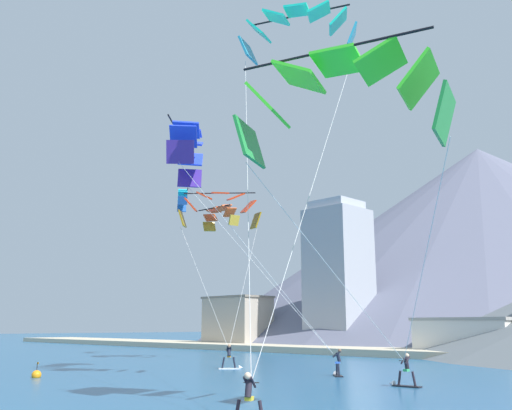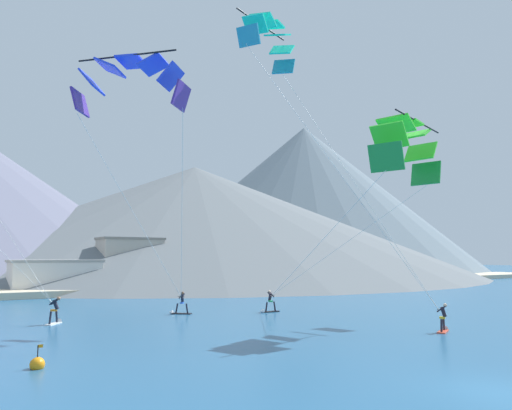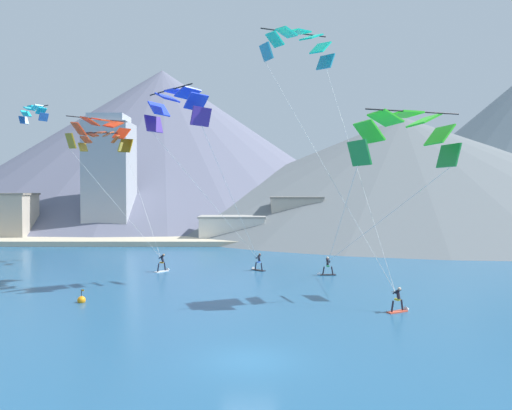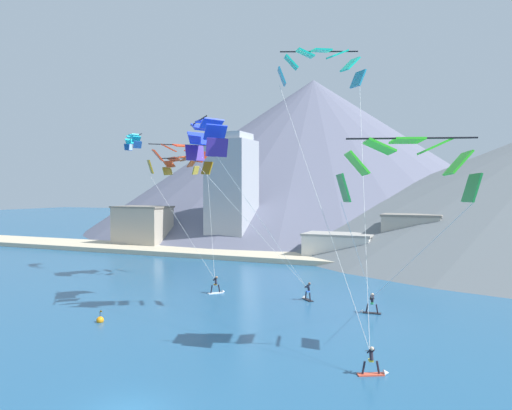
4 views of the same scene
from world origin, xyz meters
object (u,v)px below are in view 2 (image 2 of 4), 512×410
Objects in this scene: race_marker_buoy at (37,364)px; kitesurfer_far_right at (179,307)px; kitesurfer_near_trail at (56,315)px; kitesurfer_mid_center at (268,306)px; parafoil_kite_far_left at (270,38)px; parafoil_kite_far_right at (131,79)px; kitesurfer_far_left at (444,323)px; parafoil_kite_mid_center at (406,144)px.

kitesurfer_far_right is at bearing 48.45° from race_marker_buoy.
kitesurfer_near_trail reaches higher than kitesurfer_far_right.
kitesurfer_near_trail is 13.25m from race_marker_buoy.
parafoil_kite_far_left is at bearing -122.67° from kitesurfer_mid_center.
kitesurfer_far_right is (-6.15, 2.71, -0.01)m from kitesurfer_mid_center.
parafoil_kite_far_right reaches higher than kitesurfer_near_trail.
kitesurfer_mid_center reaches higher than race_marker_buoy.
race_marker_buoy is (-15.33, -6.42, -19.18)m from parafoil_kite_far_left.
race_marker_buoy is (-3.22, -12.84, -0.41)m from kitesurfer_near_trail.
kitesurfer_near_trail is at bearing 75.91° from race_marker_buoy.
kitesurfer_far_left reaches higher than race_marker_buoy.
parafoil_kite_far_right is (-15.45, 9.15, 14.02)m from kitesurfer_far_left.
kitesurfer_far_right reaches higher than race_marker_buoy.
parafoil_kite_far_left reaches higher than kitesurfer_mid_center.
kitesurfer_far_left is 1.69× the size of race_marker_buoy.
kitesurfer_mid_center is at bearing 30.87° from race_marker_buoy.
parafoil_kite_mid_center reaches higher than kitesurfer_far_left.
parafoil_kite_far_right is at bearing -161.07° from kitesurfer_mid_center.
kitesurfer_near_trail is at bearing 139.03° from kitesurfer_far_left.
kitesurfer_far_left is 22.78m from parafoil_kite_far_right.
parafoil_kite_far_right is at bearing -69.61° from kitesurfer_near_trail.
parafoil_kite_far_right is at bearing 49.61° from race_marker_buoy.
kitesurfer_far_left is 21.18m from race_marker_buoy.
race_marker_buoy is (-22.21, -0.66, -11.47)m from parafoil_kite_mid_center.
parafoil_kite_far_right is 14.15× the size of race_marker_buoy.
race_marker_buoy is at bearing -130.39° from parafoil_kite_far_right.
kitesurfer_mid_center is (14.96, -1.97, -0.08)m from kitesurfer_near_trail.
kitesurfer_near_trail is 8.84m from kitesurfer_far_right.
kitesurfer_far_right is at bearing 114.76° from parafoil_kite_far_left.
parafoil_kite_mid_center is at bearing -68.49° from kitesurfer_mid_center.
kitesurfer_near_trail is 25.12m from parafoil_kite_mid_center.
parafoil_kite_far_right is (-16.64, 5.89, 2.86)m from parafoil_kite_mid_center.
parafoil_kite_far_left is at bearing 22.73° from race_marker_buoy.
kitesurfer_mid_center is 0.12× the size of parafoil_kite_far_right.
kitesurfer_far_right is at bearing 128.21° from parafoil_kite_mid_center.
parafoil_kite_far_right is 16.71m from race_marker_buoy.
parafoil_kite_mid_center is 0.86× the size of parafoil_kite_far_right.
kitesurfer_far_right is 0.09× the size of parafoil_kite_far_left.
parafoil_kite_far_left is 25.38m from race_marker_buoy.
kitesurfer_far_left is 1.01× the size of kitesurfer_far_right.
parafoil_kite_mid_center reaches higher than kitesurfer_far_right.
kitesurfer_far_right is at bearing 47.40° from parafoil_kite_far_right.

